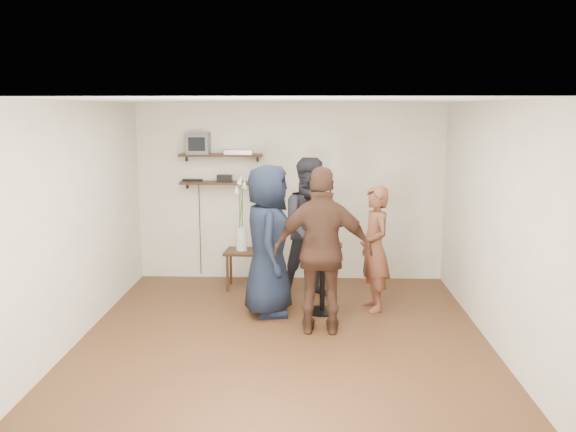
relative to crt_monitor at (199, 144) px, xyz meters
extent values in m
cube|color=#442615|center=(1.32, -2.38, -2.04)|extent=(4.50, 5.00, 0.04)
cube|color=white|center=(1.32, -2.38, 0.60)|extent=(4.50, 5.00, 0.04)
cube|color=white|center=(1.32, 0.15, -0.72)|extent=(4.50, 0.04, 2.60)
cube|color=white|center=(1.32, -4.89, -0.72)|extent=(4.50, 0.04, 2.60)
cube|color=white|center=(-0.95, -2.38, -0.72)|extent=(0.04, 5.00, 2.60)
cube|color=white|center=(3.59, -2.38, -0.72)|extent=(0.04, 5.00, 2.60)
cube|color=black|center=(0.32, 0.00, -0.17)|extent=(1.20, 0.25, 0.04)
cube|color=black|center=(0.32, 0.00, -0.57)|extent=(1.20, 0.25, 0.04)
cube|color=#59595B|center=(0.00, 0.00, 0.00)|extent=(0.32, 0.30, 0.30)
cube|color=silver|center=(0.58, 0.00, -0.12)|extent=(0.40, 0.24, 0.06)
cube|color=black|center=(0.37, 0.00, -0.50)|extent=(0.22, 0.10, 0.10)
cube|color=black|center=(-0.11, 0.05, -0.54)|extent=(0.30, 0.05, 0.03)
cube|color=black|center=(0.65, -0.43, -1.49)|extent=(0.48, 0.48, 0.04)
cylinder|color=black|center=(0.47, -0.61, -1.76)|extent=(0.04, 0.04, 0.51)
cylinder|color=black|center=(0.83, -0.61, -1.76)|extent=(0.04, 0.04, 0.51)
cylinder|color=black|center=(0.47, -0.25, -1.76)|extent=(0.04, 0.04, 0.51)
cylinder|color=black|center=(0.83, -0.25, -1.76)|extent=(0.04, 0.04, 0.51)
cylinder|color=silver|center=(0.65, -0.43, -1.30)|extent=(0.15, 0.15, 0.33)
cylinder|color=#357020|center=(0.63, -0.43, -0.97)|extent=(0.01, 0.08, 0.61)
cone|color=white|center=(0.59, -0.43, -0.60)|extent=(0.08, 0.10, 0.13)
cylinder|color=#357020|center=(0.67, -0.42, -0.93)|extent=(0.04, 0.06, 0.67)
cone|color=white|center=(0.70, -0.40, -0.53)|extent=(0.12, 0.14, 0.14)
cylinder|color=#357020|center=(0.65, -0.45, -0.90)|extent=(0.11, 0.09, 0.73)
cone|color=white|center=(0.65, -0.48, -0.46)|extent=(0.14, 0.14, 0.14)
cylinder|color=black|center=(1.77, -1.45, -1.16)|extent=(0.48, 0.48, 0.04)
cylinder|color=black|center=(1.77, -1.45, -1.58)|extent=(0.06, 0.06, 0.82)
cylinder|color=black|center=(1.77, -1.45, -2.00)|extent=(0.37, 0.37, 0.03)
cylinder|color=silver|center=(1.70, -1.47, -1.13)|extent=(0.06, 0.06, 0.00)
cylinder|color=silver|center=(1.70, -1.47, -1.08)|extent=(0.01, 0.01, 0.10)
cylinder|color=silver|center=(1.70, -1.47, -0.98)|extent=(0.07, 0.07, 0.12)
cylinder|color=#F1DC63|center=(1.70, -1.47, -1.00)|extent=(0.07, 0.07, 0.06)
cylinder|color=silver|center=(1.83, -1.49, -1.13)|extent=(0.06, 0.06, 0.00)
cylinder|color=silver|center=(1.83, -1.49, -1.09)|extent=(0.01, 0.01, 0.09)
cylinder|color=silver|center=(1.83, -1.49, -0.98)|extent=(0.07, 0.07, 0.11)
cylinder|color=#F1DC63|center=(1.83, -1.49, -1.01)|extent=(0.06, 0.06, 0.06)
cylinder|color=silver|center=(1.74, -1.38, -1.13)|extent=(0.06, 0.06, 0.00)
cylinder|color=silver|center=(1.74, -1.38, -1.09)|extent=(0.01, 0.01, 0.09)
cylinder|color=silver|center=(1.74, -1.38, -0.98)|extent=(0.07, 0.07, 0.11)
cylinder|color=#F1DC63|center=(1.74, -1.38, -1.01)|extent=(0.06, 0.06, 0.06)
cylinder|color=silver|center=(1.78, -1.42, -1.13)|extent=(0.06, 0.06, 0.00)
cylinder|color=silver|center=(1.78, -1.42, -1.09)|extent=(0.01, 0.01, 0.08)
cylinder|color=silver|center=(1.78, -1.42, -1.00)|extent=(0.06, 0.06, 0.10)
cylinder|color=#F1DC63|center=(1.78, -1.42, -1.02)|extent=(0.06, 0.06, 0.06)
imported|color=red|center=(2.42, -1.29, -1.23)|extent=(0.50, 0.65, 1.57)
imported|color=black|center=(1.65, -0.79, -1.08)|extent=(1.03, 0.86, 1.88)
imported|color=black|center=(1.10, -1.50, -1.09)|extent=(0.66, 0.95, 1.86)
imported|color=#3F261B|center=(1.75, -2.12, -1.07)|extent=(1.12, 0.49, 1.89)
camera|label=1|loc=(1.59, -8.75, 0.51)|focal=38.00mm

